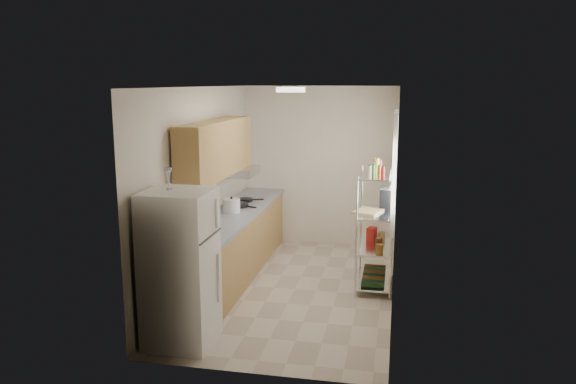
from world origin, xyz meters
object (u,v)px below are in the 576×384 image
at_px(rice_cooker, 232,206).
at_px(espresso_machine, 386,198).
at_px(refrigerator, 180,268).
at_px(cutting_board, 368,211).
at_px(frying_pan_large, 239,205).

xyz_separation_m(rice_cooker, espresso_machine, (2.08, 0.14, 0.16)).
height_order(refrigerator, cutting_board, refrigerator).
bearing_deg(cutting_board, refrigerator, -131.95).
height_order(refrigerator, espresso_machine, refrigerator).
bearing_deg(frying_pan_large, refrigerator, -64.36).
distance_m(frying_pan_large, espresso_machine, 2.11).
bearing_deg(refrigerator, rice_cooker, 92.36).
bearing_deg(refrigerator, espresso_machine, 48.17).
distance_m(frying_pan_large, cutting_board, 1.94).
relative_size(rice_cooker, frying_pan_large, 0.82).
height_order(cutting_board, espresso_machine, espresso_machine).
xyz_separation_m(refrigerator, cutting_board, (1.78, 1.98, 0.22)).
height_order(frying_pan_large, cutting_board, cutting_board).
bearing_deg(espresso_machine, frying_pan_large, 172.90).
distance_m(refrigerator, espresso_machine, 3.01).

